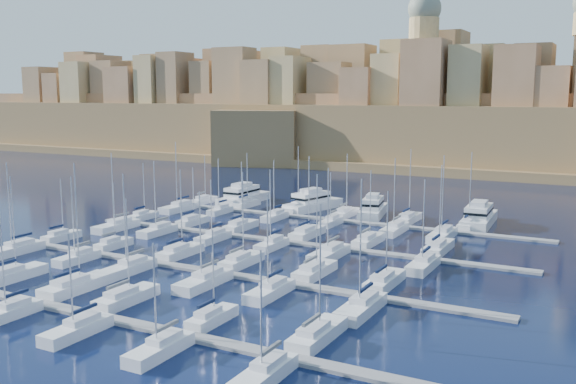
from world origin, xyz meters
The scene contains 55 objects.
ground centered at (0.00, 0.00, 0.00)m, with size 600.00×600.00×0.00m, color black.
pontoon_near centered at (0.00, -34.00, 0.20)m, with size 84.00×2.00×0.40m, color slate.
pontoon_mid_near centered at (0.00, -12.00, 0.20)m, with size 84.00×2.00×0.40m, color slate.
pontoon_mid_far centered at (0.00, 10.00, 0.20)m, with size 84.00×2.00×0.40m, color slate.
pontoon_far centered at (0.00, 32.00, 0.20)m, with size 84.00×2.00×0.40m, color slate.
sailboat_1 centered at (-23.43, -28.19, 0.76)m, with size 2.96×9.86×14.94m.
sailboat_2 centered at (-11.63, -27.73, 0.79)m, with size 3.24×10.80×17.35m.
sailboat_3 centered at (-2.40, -28.36, 0.74)m, with size 2.85×9.51×13.47m.
sailboat_4 centered at (11.20, -29.28, 0.71)m, with size 2.29×7.63×11.11m.
sailboat_5 centered at (24.03, -28.28, 0.76)m, with size 2.90×9.67×14.94m.
sailboat_8 centered at (-10.67, -38.86, 0.73)m, with size 2.38×7.92×12.99m.
sailboat_9 centered at (0.54, -39.21, 0.72)m, with size 2.59×8.65×11.71m.
sailboat_10 centered at (11.83, -39.13, 0.72)m, with size 2.55×8.49×11.96m.
sailboat_11 centered at (23.97, -39.23, 0.73)m, with size 2.60×8.68×12.72m.
sailboat_12 centered at (-36.66, -7.31, 0.71)m, with size 2.28×7.59×11.29m.
sailboat_13 centered at (-24.25, -7.38, 0.71)m, with size 2.23×7.43×11.50m.
sailboat_14 centered at (-10.90, -6.45, 0.75)m, with size 2.80×9.33×14.28m.
sailboat_15 centered at (0.79, -6.50, 0.75)m, with size 2.77×9.22×14.60m.
sailboat_16 centered at (13.11, -6.31, 0.76)m, with size 2.89×9.62×14.97m.
sailboat_17 centered at (23.64, -6.29, 0.74)m, with size 2.90×9.65×13.32m.
sailboat_18 centered at (-35.64, -17.87, 0.76)m, with size 3.00×9.99×15.37m.
sailboat_19 centered at (-22.70, -16.92, 0.74)m, with size 2.41×8.04×13.80m.
sailboat_20 centered at (-11.51, -17.63, 0.75)m, with size 2.85×9.49×14.96m.
sailboat_21 centered at (2.05, -17.97, 0.75)m, with size 3.06×10.19×13.43m.
sailboat_22 centered at (12.13, -17.50, 0.74)m, with size 2.77×9.22×13.70m.
sailboat_23 centered at (24.92, -17.95, 0.77)m, with size 3.04×10.14×16.57m.
sailboat_24 centered at (-36.66, 14.58, 0.72)m, with size 2.21×7.36×12.12m.
sailboat_25 centered at (-24.34, 14.95, 0.72)m, with size 2.43×8.10×11.79m.
sailboat_26 centered at (-13.22, 15.38, 0.74)m, with size 2.70×8.99×13.38m.
sailboat_27 centered at (0.90, 15.79, 0.76)m, with size 2.95×9.83×15.08m.
sailboat_28 centered at (12.89, 15.56, 0.74)m, with size 2.81×9.35×13.22m.
sailboat_29 centered at (24.99, 15.91, 0.76)m, with size 3.02×10.07×14.73m.
sailboat_30 centered at (-34.13, 3.97, 0.76)m, with size 3.09×10.31×15.21m.
sailboat_31 centered at (-24.62, 4.68, 0.74)m, with size 2.66×8.86×14.06m.
sailboat_32 centered at (-12.29, 4.94, 0.71)m, with size 2.50×8.34×11.41m.
sailboat_33 centered at (-0.39, 5.00, 0.74)m, with size 2.46×8.20×13.83m.
sailboat_34 centered at (10.75, 3.90, 0.76)m, with size 3.13×10.44×14.83m.
sailboat_35 centered at (25.90, 4.39, 0.75)m, with size 2.84×9.46×13.93m.
sailboat_36 centered at (-37.05, 36.79, 0.71)m, with size 2.33×7.78×11.78m.
sailboat_37 centered at (-25.55, 37.26, 0.73)m, with size 2.62×8.74×12.67m.
sailboat_38 centered at (-12.51, 37.61, 0.75)m, with size 2.84×9.45×14.80m.
sailboat_39 centered at (-0.75, 37.40, 0.74)m, with size 2.71×9.04×13.70m.
sailboat_40 centered at (12.94, 37.76, 0.76)m, with size 2.93×9.75×15.25m.
sailboat_41 centered at (25.13, 37.30, 0.75)m, with size 2.65×8.82×15.18m.
sailboat_42 centered at (-36.07, 25.83, 0.77)m, with size 3.18×10.59×15.76m.
sailboat_43 centered at (-26.09, 27.41, 0.72)m, with size 2.21×7.37×12.44m.
sailboat_44 centered at (-12.15, 27.05, 0.73)m, with size 2.44×8.12×12.77m.
sailboat_45 centered at (0.44, 27.39, 0.70)m, with size 2.22×7.41×10.99m.
sailboat_46 centered at (13.91, 26.44, 0.75)m, with size 2.81×9.36×14.52m.
sailboat_47 centered at (23.07, 25.91, 0.77)m, with size 3.13×10.44×15.48m.
motor_yacht_a centered at (-29.03, 41.48, 1.73)m, with size 5.38×16.73×5.25m.
motor_yacht_b centered at (-10.46, 41.17, 1.73)m, with size 8.40×16.62×5.25m.
motor_yacht_c centered at (4.36, 40.33, 1.73)m, with size 7.04×14.78×5.25m.
motor_yacht_d centered at (26.25, 41.55, 1.73)m, with size 5.94×17.00×5.25m.
fortified_city centered at (-0.19, 155.26, 14.74)m, with size 460.00×108.95×59.52m.
Camera 1 is at (51.86, -86.78, 25.95)m, focal length 40.00 mm.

